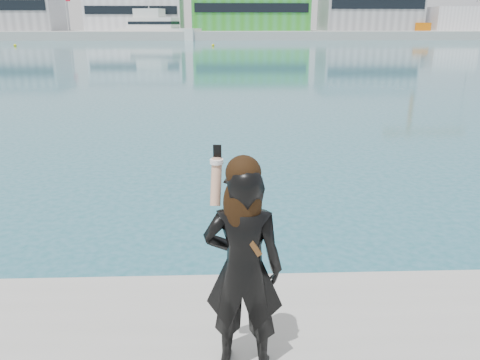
% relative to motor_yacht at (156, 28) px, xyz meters
% --- Properties ---
extents(far_quay, '(320.00, 40.00, 2.00)m').
position_rel_motor_yacht_xyz_m(far_quay, '(15.34, 14.56, -1.63)').
color(far_quay, '#9E9E99').
rests_on(far_quay, ground).
extents(warehouse_grey_left, '(26.52, 16.36, 11.50)m').
position_rel_motor_yacht_xyz_m(warehouse_grey_left, '(-39.66, 12.54, 5.13)').
color(warehouse_grey_left, gray).
rests_on(warehouse_grey_left, far_quay).
extents(warehouse_white, '(24.48, 15.35, 9.50)m').
position_rel_motor_yacht_xyz_m(warehouse_white, '(-6.66, 12.54, 4.13)').
color(warehouse_white, silver).
rests_on(warehouse_white, far_quay).
extents(warehouse_green, '(30.60, 16.36, 10.50)m').
position_rel_motor_yacht_xyz_m(warehouse_green, '(23.34, 12.54, 4.63)').
color(warehouse_green, green).
rests_on(warehouse_green, far_quay).
extents(warehouse_grey_right, '(25.50, 15.35, 12.50)m').
position_rel_motor_yacht_xyz_m(warehouse_grey_right, '(55.34, 12.54, 5.63)').
color(warehouse_grey_right, gray).
rests_on(warehouse_grey_right, far_quay).
extents(ancillary_shed, '(12.00, 10.00, 6.00)m').
position_rel_motor_yacht_xyz_m(ancillary_shed, '(77.34, 10.56, 2.37)').
color(ancillary_shed, silver).
rests_on(ancillary_shed, far_quay).
extents(flagpole_left, '(1.28, 0.16, 8.00)m').
position_rel_motor_yacht_xyz_m(flagpole_left, '(-22.56, 5.56, 3.90)').
color(flagpole_left, silver).
rests_on(flagpole_left, far_quay).
extents(flagpole_right, '(1.28, 0.16, 8.00)m').
position_rel_motor_yacht_xyz_m(flagpole_right, '(37.44, 5.56, 3.90)').
color(flagpole_right, silver).
rests_on(flagpole_right, far_quay).
extents(motor_yacht, '(20.80, 11.89, 9.37)m').
position_rel_motor_yacht_xyz_m(motor_yacht, '(0.00, 0.00, 0.00)').
color(motor_yacht, silver).
rests_on(motor_yacht, ground).
extents(buoy_near, '(0.50, 0.50, 0.50)m').
position_rel_motor_yacht_xyz_m(buoy_near, '(14.27, -36.17, -2.63)').
color(buoy_near, yellow).
rests_on(buoy_near, ground).
extents(buoy_far, '(0.50, 0.50, 0.50)m').
position_rel_motor_yacht_xyz_m(buoy_far, '(-19.26, -35.44, -2.63)').
color(buoy_far, yellow).
rests_on(buoy_far, ground).
extents(woman, '(0.68, 0.50, 1.81)m').
position_rel_motor_yacht_xyz_m(woman, '(15.90, -115.88, -0.92)').
color(woman, black).
rests_on(woman, near_quay).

